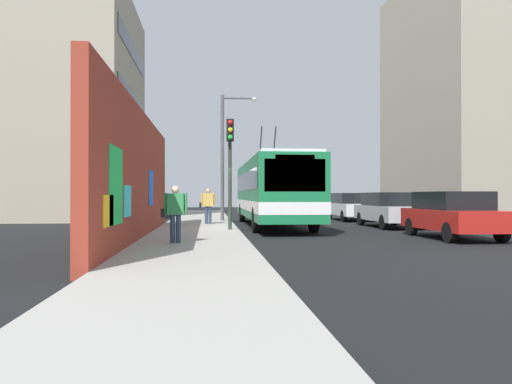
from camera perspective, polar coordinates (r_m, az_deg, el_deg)
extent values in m
plane|color=black|center=(19.76, -2.10, -4.60)|extent=(80.00, 80.00, 0.00)
cube|color=#9E9B93|center=(19.72, -6.76, -4.39)|extent=(48.00, 3.20, 0.15)
cube|color=maroon|center=(16.22, -13.24, 1.72)|extent=(14.79, 0.30, 4.09)
cube|color=#33D8E5|center=(12.88, -14.55, -1.02)|extent=(1.04, 0.02, 0.79)
cube|color=blue|center=(17.94, -11.97, 0.45)|extent=(1.25, 0.02, 1.24)
cube|color=green|center=(11.34, -15.79, 0.69)|extent=(1.56, 0.02, 1.72)
cube|color=yellow|center=(10.51, -16.63, -2.08)|extent=(0.99, 0.02, 0.65)
cube|color=#9E937F|center=(33.85, -19.38, 9.07)|extent=(12.30, 6.29, 13.99)
cube|color=black|center=(32.91, -14.02, 4.78)|extent=(10.46, 0.04, 1.10)
cube|color=black|center=(33.35, -14.01, 10.26)|extent=(10.46, 0.04, 1.10)
cube|color=black|center=(34.08, -14.00, 15.56)|extent=(10.46, 0.04, 1.10)
cube|color=#9E937F|center=(38.76, 22.97, 10.22)|extent=(13.36, 7.76, 17.12)
cube|color=#19723F|center=(23.23, 1.85, 0.25)|extent=(12.48, 2.50, 2.52)
cube|color=silver|center=(23.28, 1.85, 3.50)|extent=(11.98, 2.30, 0.12)
cube|color=white|center=(23.24, 1.85, -1.49)|extent=(12.50, 2.52, 0.44)
cube|color=black|center=(17.09, 4.50, 1.95)|extent=(0.04, 2.13, 1.13)
cube|color=black|center=(23.24, 1.85, 1.18)|extent=(11.48, 2.53, 0.81)
cube|color=orange|center=(17.13, 4.50, 3.84)|extent=(0.06, 1.38, 0.28)
cylinder|color=black|center=(25.25, 2.09, 5.11)|extent=(1.43, 0.06, 2.00)
cylinder|color=black|center=(25.17, 0.51, 5.13)|extent=(1.43, 0.06, 2.00)
cylinder|color=black|center=(19.51, 6.65, -3.18)|extent=(1.00, 0.28, 1.00)
cylinder|color=black|center=(19.16, 0.01, -3.24)|extent=(1.00, 0.28, 1.00)
cylinder|color=black|center=(27.36, 3.13, -2.37)|extent=(1.00, 0.28, 1.00)
cylinder|color=black|center=(27.12, -1.60, -2.39)|extent=(1.00, 0.28, 1.00)
cube|color=#B21E19|center=(17.88, 21.71, -2.94)|extent=(4.34, 1.88, 0.66)
cube|color=black|center=(17.94, 21.58, -0.91)|extent=(2.60, 1.69, 0.60)
cylinder|color=black|center=(17.07, 26.43, -4.16)|extent=(0.64, 0.22, 0.64)
cylinder|color=black|center=(16.25, 21.38, -4.37)|extent=(0.64, 0.22, 0.64)
cylinder|color=black|center=(19.56, 21.98, -3.68)|extent=(0.64, 0.22, 0.64)
cylinder|color=black|center=(18.84, 17.44, -3.82)|extent=(0.64, 0.22, 0.64)
cube|color=#B7B7BC|center=(23.25, 15.09, -2.35)|extent=(4.77, 1.85, 0.66)
cube|color=black|center=(23.33, 15.01, -0.79)|extent=(2.86, 1.67, 0.60)
cylinder|color=black|center=(22.12, 18.54, -3.30)|extent=(0.64, 0.22, 0.64)
cylinder|color=black|center=(21.50, 14.50, -3.39)|extent=(0.64, 0.22, 0.64)
cylinder|color=black|center=(25.03, 15.60, -2.96)|extent=(0.64, 0.22, 0.64)
cylinder|color=black|center=(24.48, 11.98, -3.02)|extent=(0.64, 0.22, 0.64)
cube|color=white|center=(29.11, 10.82, -1.95)|extent=(4.91, 1.89, 0.66)
cube|color=black|center=(29.19, 10.76, -0.71)|extent=(2.95, 1.70, 0.60)
cylinder|color=black|center=(27.83, 13.43, -2.70)|extent=(0.64, 0.22, 0.64)
cylinder|color=black|center=(27.33, 10.07, -2.74)|extent=(0.64, 0.22, 0.64)
cylinder|color=black|center=(30.91, 11.48, -2.46)|extent=(0.64, 0.22, 0.64)
cylinder|color=black|center=(30.46, 8.43, -2.50)|extent=(0.64, 0.22, 0.64)
cylinder|color=#2D3F59|center=(13.79, -8.92, -4.20)|extent=(0.14, 0.14, 0.78)
cylinder|color=#2D3F59|center=(13.80, -9.58, -4.20)|extent=(0.14, 0.14, 0.78)
cube|color=#338C4C|center=(13.76, -9.25, -1.38)|extent=(0.22, 0.45, 0.58)
cylinder|color=#338C4C|center=(13.75, -8.10, -1.26)|extent=(0.09, 0.09, 0.55)
cylinder|color=#338C4C|center=(13.78, -10.39, -1.25)|extent=(0.09, 0.09, 0.55)
sphere|color=beige|center=(13.76, -9.25, 0.27)|extent=(0.21, 0.21, 0.21)
cube|color=black|center=(13.80, -10.69, -2.37)|extent=(0.14, 0.10, 0.24)
cylinder|color=#2D3F59|center=(22.66, -5.32, -2.66)|extent=(0.14, 0.14, 0.80)
cylinder|color=#2D3F59|center=(22.66, -5.73, -2.66)|extent=(0.14, 0.14, 0.80)
cube|color=gold|center=(22.64, -5.52, -0.89)|extent=(0.22, 0.47, 0.60)
cylinder|color=gold|center=(22.64, -4.81, -0.81)|extent=(0.09, 0.09, 0.57)
cylinder|color=gold|center=(22.64, -6.24, -0.81)|extent=(0.09, 0.09, 0.57)
sphere|color=tan|center=(22.64, -5.52, 0.14)|extent=(0.22, 0.22, 0.22)
cube|color=black|center=(22.65, -6.42, -1.52)|extent=(0.14, 0.10, 0.24)
cylinder|color=#2D382D|center=(18.96, -3.02, 2.05)|extent=(0.14, 0.14, 4.21)
cube|color=black|center=(18.88, -2.99, 7.11)|extent=(0.20, 0.28, 0.84)
sphere|color=red|center=(18.81, -2.98, 7.99)|extent=(0.18, 0.18, 0.18)
sphere|color=yellow|center=(18.77, -2.98, 7.15)|extent=(0.18, 0.18, 0.18)
sphere|color=green|center=(18.74, -2.98, 6.30)|extent=(0.18, 0.18, 0.18)
cylinder|color=#4C4C51|center=(25.76, -3.89, 3.96)|extent=(0.18, 0.18, 6.50)
cylinder|color=#4C4C51|center=(26.21, -2.03, 10.73)|extent=(0.10, 1.66, 0.10)
ellipsoid|color=silver|center=(26.27, -0.19, 10.60)|extent=(0.44, 0.28, 0.20)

